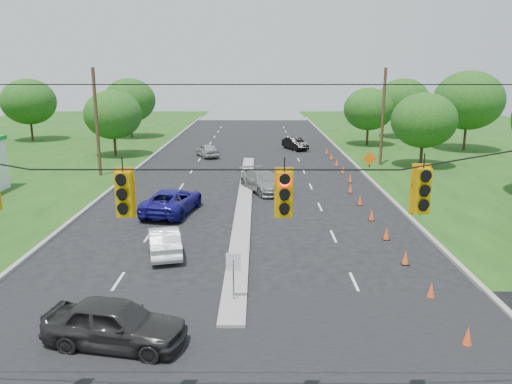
{
  "coord_description": "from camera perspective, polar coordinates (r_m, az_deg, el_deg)",
  "views": [
    {
      "loc": [
        0.93,
        -11.57,
        8.66
      ],
      "look_at": [
        0.83,
        12.64,
        2.8
      ],
      "focal_mm": 35.0,
      "sensor_mm": 36.0,
      "label": 1
    }
  ],
  "objects": [
    {
      "name": "curb_left",
      "position": [
        43.87,
        -14.33,
        1.8
      ],
      "size": [
        0.25,
        110.0,
        0.16
      ],
      "primitive_type": "cube",
      "color": "gray",
      "rests_on": "ground"
    },
    {
      "name": "curb_right",
      "position": [
        43.44,
        12.43,
        1.79
      ],
      "size": [
        0.25,
        110.0,
        0.16
      ],
      "primitive_type": "cube",
      "color": "gray",
      "rests_on": "ground"
    },
    {
      "name": "median",
      "position": [
        33.71,
        -1.34,
        -1.28
      ],
      "size": [
        1.0,
        34.0,
        0.18
      ],
      "primitive_type": "cube",
      "color": "gray",
      "rests_on": "ground"
    },
    {
      "name": "median_sign",
      "position": [
        19.01,
        -2.61,
        -8.66
      ],
      "size": [
        0.55,
        0.06,
        2.05
      ],
      "color": "gray",
      "rests_on": "ground"
    },
    {
      "name": "signal_span",
      "position": [
        11.24,
        -4.8,
        -5.62
      ],
      "size": [
        25.6,
        0.32,
        9.0
      ],
      "color": "#422D1C",
      "rests_on": "ground"
    },
    {
      "name": "utility_pole_far_left",
      "position": [
        43.88,
        -17.74,
        7.54
      ],
      "size": [
        0.28,
        0.28,
        9.0
      ],
      "primitive_type": "cylinder",
      "color": "#422D1C",
      "rests_on": "ground"
    },
    {
      "name": "utility_pole_far_right",
      "position": [
        48.16,
        14.3,
        8.24
      ],
      "size": [
        0.28,
        0.28,
        9.0
      ],
      "primitive_type": "cylinder",
      "color": "#422D1C",
      "rests_on": "ground"
    },
    {
      "name": "cone_0",
      "position": [
        18.09,
        23.05,
        -14.92
      ],
      "size": [
        0.32,
        0.32,
        0.7
      ],
      "primitive_type": "cone",
      "color": "#FF5621",
      "rests_on": "ground"
    },
    {
      "name": "cone_1",
      "position": [
        21.01,
        19.39,
        -10.51
      ],
      "size": [
        0.32,
        0.32,
        0.7
      ],
      "primitive_type": "cone",
      "color": "#FF5621",
      "rests_on": "ground"
    },
    {
      "name": "cone_2",
      "position": [
        24.09,
        16.72,
        -7.18
      ],
      "size": [
        0.32,
        0.32,
        0.7
      ],
      "primitive_type": "cone",
      "color": "#FF5621",
      "rests_on": "ground"
    },
    {
      "name": "cone_3",
      "position": [
        27.27,
        14.69,
        -4.6
      ],
      "size": [
        0.32,
        0.32,
        0.7
      ],
      "primitive_type": "cone",
      "color": "#FF5621",
      "rests_on": "ground"
    },
    {
      "name": "cone_4",
      "position": [
        30.51,
        13.09,
        -2.56
      ],
      "size": [
        0.32,
        0.32,
        0.7
      ],
      "primitive_type": "cone",
      "color": "#FF5621",
      "rests_on": "ground"
    },
    {
      "name": "cone_5",
      "position": [
        33.81,
        11.81,
        -0.91
      ],
      "size": [
        0.32,
        0.32,
        0.7
      ],
      "primitive_type": "cone",
      "color": "#FF5621",
      "rests_on": "ground"
    },
    {
      "name": "cone_6",
      "position": [
        37.15,
        10.76,
        0.44
      ],
      "size": [
        0.32,
        0.32,
        0.7
      ],
      "primitive_type": "cone",
      "color": "#FF5621",
      "rests_on": "ground"
    },
    {
      "name": "cone_7",
      "position": [
        40.62,
        10.72,
        1.57
      ],
      "size": [
        0.32,
        0.32,
        0.7
      ],
      "primitive_type": "cone",
      "color": "#FF5621",
      "rests_on": "ground"
    },
    {
      "name": "cone_8",
      "position": [
        43.99,
        9.91,
        2.52
      ],
      "size": [
        0.32,
        0.32,
        0.7
      ],
      "primitive_type": "cone",
      "color": "#FF5621",
      "rests_on": "ground"
    },
    {
      "name": "cone_9",
      "position": [
        47.39,
        9.22,
        3.34
      ],
      "size": [
        0.32,
        0.32,
        0.7
      ],
      "primitive_type": "cone",
      "color": "#FF5621",
      "rests_on": "ground"
    },
    {
      "name": "cone_10",
      "position": [
        50.8,
        8.62,
        4.05
      ],
      "size": [
        0.32,
        0.32,
        0.7
      ],
      "primitive_type": "cone",
      "color": "#FF5621",
      "rests_on": "ground"
    },
    {
      "name": "cone_11",
      "position": [
        54.22,
        8.1,
        4.66
      ],
      "size": [
        0.32,
        0.32,
        0.7
      ],
      "primitive_type": "cone",
      "color": "#FF5621",
      "rests_on": "ground"
    },
    {
      "name": "work_sign_1",
      "position": [
        32.08,
        18.16,
        -0.73
      ],
      "size": [
        1.27,
        0.58,
        1.37
      ],
      "color": "black",
      "rests_on": "ground"
    },
    {
      "name": "work_sign_2",
      "position": [
        45.31,
        12.85,
        3.66
      ],
      "size": [
        1.27,
        0.58,
        1.37
      ],
      "color": "black",
      "rests_on": "ground"
    },
    {
      "name": "tree_4",
      "position": [
        69.94,
        -24.54,
        9.38
      ],
      "size": [
        6.72,
        6.72,
        7.84
      ],
      "color": "black",
      "rests_on": "ground"
    },
    {
      "name": "tree_5",
      "position": [
        53.86,
        -16.03,
        8.49
      ],
      "size": [
        5.88,
        5.88,
        6.86
      ],
      "color": "black",
      "rests_on": "ground"
    },
    {
      "name": "tree_6",
      "position": [
        68.78,
        -14.23,
        10.12
      ],
      "size": [
        6.72,
        6.72,
        7.84
      ],
      "color": "black",
      "rests_on": "ground"
    },
    {
      "name": "tree_9",
      "position": [
        48.19,
        18.65,
        7.76
      ],
      "size": [
        5.88,
        5.88,
        6.86
      ],
      "color": "black",
      "rests_on": "ground"
    },
    {
      "name": "tree_10",
      "position": [
        60.24,
        23.1,
        9.61
      ],
      "size": [
        7.56,
        7.56,
        8.82
      ],
      "color": "black",
      "rests_on": "ground"
    },
    {
      "name": "tree_11",
      "position": [
        69.34,
        16.47,
        10.01
      ],
      "size": [
        6.72,
        6.72,
        7.84
      ],
      "color": "black",
      "rests_on": "ground"
    },
    {
      "name": "tree_12",
      "position": [
        61.14,
        12.76,
        9.23
      ],
      "size": [
        5.88,
        5.88,
        6.86
      ],
      "color": "black",
      "rests_on": "ground"
    },
    {
      "name": "black_sedan",
      "position": [
        17.17,
        -15.81,
        -14.24
      ],
      "size": [
        4.89,
        2.7,
        1.57
      ],
      "primitive_type": "imported",
      "rotation": [
        0.0,
        0.0,
        1.38
      ],
      "color": "#262525",
      "rests_on": "ground"
    },
    {
      "name": "white_sedan",
      "position": [
        24.71,
        -10.46,
        -5.49
      ],
      "size": [
        2.38,
        4.29,
        1.34
      ],
      "primitive_type": "imported",
      "rotation": [
        0.0,
        0.0,
        3.39
      ],
      "color": "white",
      "rests_on": "ground"
    },
    {
      "name": "blue_pickup",
      "position": [
        31.64,
        -9.56,
        -1.0
      ],
      "size": [
        3.57,
        5.99,
        1.56
      ],
      "primitive_type": "imported",
      "rotation": [
        0.0,
        0.0,
        2.96
      ],
      "color": "navy",
      "rests_on": "ground"
    },
    {
      "name": "silver_car_far",
      "position": [
        36.85,
        0.85,
        1.25
      ],
      "size": [
        4.05,
        5.72,
        1.54
      ],
      "primitive_type": "imported",
      "rotation": [
        0.0,
        0.0,
        0.4
      ],
      "color": "gray",
      "rests_on": "ground"
    },
    {
      "name": "silver_car_oncoming",
      "position": [
        52.17,
        -5.61,
        4.76
      ],
      "size": [
        3.08,
        4.37,
        1.38
      ],
      "primitive_type": "imported",
      "rotation": [
        0.0,
        0.0,
        3.54
      ],
      "color": "#9E9E9E",
      "rests_on": "ground"
    },
    {
      "name": "dark_car_receding",
      "position": [
        57.0,
        4.48,
        5.53
      ],
      "size": [
        2.95,
        4.37,
        1.36
      ],
      "primitive_type": "imported",
      "rotation": [
        0.0,
        0.0,
        0.4
      ],
      "color": "black",
      "rests_on": "ground"
    }
  ]
}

